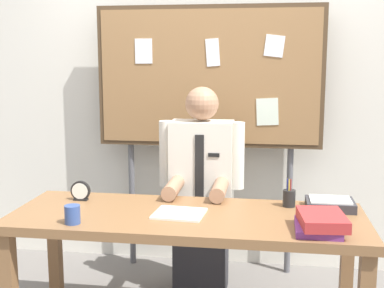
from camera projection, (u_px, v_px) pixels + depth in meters
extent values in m
cube|color=silver|center=(212.00, 86.00, 3.76)|extent=(6.40, 0.08, 2.70)
cube|color=brown|center=(187.00, 218.00, 2.73)|extent=(1.90, 0.69, 0.05)
cube|color=brown|center=(55.00, 253.00, 3.20)|extent=(0.07, 0.07, 0.68)
cube|color=brown|center=(346.00, 271.00, 2.94)|extent=(0.07, 0.07, 0.68)
cube|color=#2D2D33|center=(201.00, 260.00, 3.40)|extent=(0.34, 0.30, 0.44)
cube|color=silver|center=(202.00, 176.00, 3.30)|extent=(0.40, 0.22, 0.71)
sphere|color=#A87A5B|center=(202.00, 104.00, 3.22)|extent=(0.21, 0.21, 0.21)
cylinder|color=silver|center=(166.00, 154.00, 3.29)|extent=(0.09, 0.09, 0.43)
cylinder|color=silver|center=(237.00, 156.00, 3.22)|extent=(0.09, 0.09, 0.43)
cylinder|color=#A87A5B|center=(173.00, 188.00, 3.07)|extent=(0.09, 0.30, 0.09)
cylinder|color=#A87A5B|center=(219.00, 190.00, 3.03)|extent=(0.09, 0.30, 0.09)
cube|color=black|center=(199.00, 171.00, 3.18)|extent=(0.06, 0.01, 0.46)
cube|color=black|center=(214.00, 155.00, 3.15)|extent=(0.07, 0.01, 0.02)
cube|color=#4C3823|center=(209.00, 77.00, 3.55)|extent=(1.59, 0.05, 0.98)
cube|color=olive|center=(209.00, 77.00, 3.54)|extent=(1.53, 0.04, 0.92)
cylinder|color=#59595E|center=(132.00, 202.00, 3.83)|extent=(0.04, 0.04, 0.96)
cylinder|color=#59595E|center=(289.00, 209.00, 3.65)|extent=(0.04, 0.04, 0.96)
cube|color=white|center=(274.00, 46.00, 3.42)|extent=(0.14, 0.00, 0.16)
cube|color=white|center=(213.00, 52.00, 3.49)|extent=(0.10, 0.00, 0.19)
cube|color=silver|center=(267.00, 112.00, 3.50)|extent=(0.16, 0.00, 0.19)
cube|color=#F4EFCC|center=(201.00, 111.00, 3.57)|extent=(0.10, 0.00, 0.17)
cube|color=white|center=(144.00, 51.00, 3.56)|extent=(0.12, 0.00, 0.17)
cube|color=#72337F|center=(318.00, 228.00, 2.45)|extent=(0.22, 0.27, 0.03)
cube|color=#B22D2D|center=(322.00, 219.00, 2.43)|extent=(0.24, 0.30, 0.06)
cube|color=white|center=(179.00, 214.00, 2.71)|extent=(0.28, 0.25, 0.01)
cylinder|color=black|center=(81.00, 191.00, 2.97)|extent=(0.12, 0.02, 0.12)
cylinder|color=white|center=(80.00, 191.00, 2.96)|extent=(0.10, 0.00, 0.10)
cube|color=black|center=(81.00, 199.00, 2.98)|extent=(0.08, 0.04, 0.01)
cylinder|color=#334C8C|center=(72.00, 214.00, 2.56)|extent=(0.08, 0.08, 0.09)
cylinder|color=#262626|center=(289.00, 198.00, 2.85)|extent=(0.07, 0.07, 0.09)
cylinder|color=#263399|center=(287.00, 191.00, 2.85)|extent=(0.01, 0.01, 0.15)
cylinder|color=maroon|center=(291.00, 192.00, 2.83)|extent=(0.01, 0.01, 0.15)
cylinder|color=gold|center=(289.00, 192.00, 2.83)|extent=(0.01, 0.01, 0.15)
cube|color=#333338|center=(330.00, 205.00, 2.81)|extent=(0.26, 0.20, 0.05)
cube|color=white|center=(330.00, 200.00, 2.80)|extent=(0.22, 0.17, 0.01)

